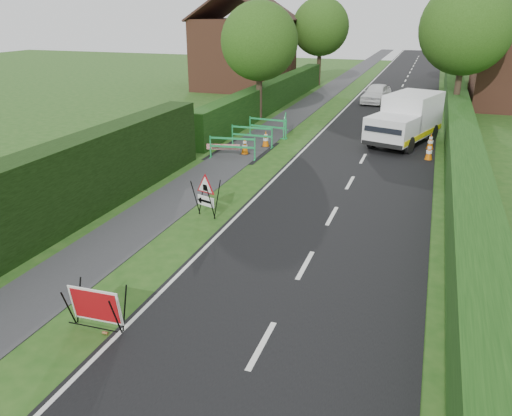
# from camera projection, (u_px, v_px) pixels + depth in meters

# --- Properties ---
(ground) EXTENTS (120.00, 120.00, 0.00)m
(ground) POSITION_uv_depth(u_px,v_px,m) (200.00, 268.00, 12.72)
(ground) COLOR #1F4A15
(ground) RESTS_ON ground
(road_surface) EXTENTS (6.00, 90.00, 0.02)m
(road_surface) POSITION_uv_depth(u_px,v_px,m) (402.00, 87.00, 42.66)
(road_surface) COLOR black
(road_surface) RESTS_ON ground
(footpath) EXTENTS (2.00, 90.00, 0.02)m
(footpath) POSITION_uv_depth(u_px,v_px,m) (338.00, 84.00, 44.35)
(footpath) COLOR #2D2D30
(footpath) RESTS_ON ground
(hedge_west_near) EXTENTS (1.10, 18.00, 2.50)m
(hedge_west_near) POSITION_uv_depth(u_px,v_px,m) (42.00, 240.00, 14.26)
(hedge_west_near) COLOR black
(hedge_west_near) RESTS_ON ground
(hedge_west_far) EXTENTS (1.00, 24.00, 1.80)m
(hedge_west_far) POSITION_uv_depth(u_px,v_px,m) (273.00, 108.00, 33.56)
(hedge_west_far) COLOR #14380F
(hedge_west_far) RESTS_ON ground
(hedge_east) EXTENTS (1.20, 50.00, 1.50)m
(hedge_east) POSITION_uv_depth(u_px,v_px,m) (457.00, 143.00, 24.76)
(hedge_east) COLOR #14380F
(hedge_east) RESTS_ON ground
(house_west) EXTENTS (7.50, 7.40, 7.88)m
(house_west) POSITION_uv_depth(u_px,v_px,m) (245.00, 53.00, 41.05)
(house_west) COLOR brown
(house_west) RESTS_ON ground
(tree_nw) EXTENTS (4.40, 4.40, 6.70)m
(tree_nw) POSITION_uv_depth(u_px,v_px,m) (259.00, 41.00, 28.28)
(tree_nw) COLOR #2D2116
(tree_nw) RESTS_ON ground
(tree_ne) EXTENTS (5.20, 5.20, 7.79)m
(tree_ne) POSITION_uv_depth(u_px,v_px,m) (466.00, 28.00, 28.15)
(tree_ne) COLOR #2D2116
(tree_ne) RESTS_ON ground
(tree_fw) EXTENTS (4.80, 4.80, 7.24)m
(tree_fw) POSITION_uv_depth(u_px,v_px,m) (321.00, 27.00, 42.19)
(tree_fw) COLOR #2D2116
(tree_fw) RESTS_ON ground
(tree_fe) EXTENTS (4.20, 4.20, 6.33)m
(tree_fe) POSITION_uv_depth(u_px,v_px,m) (457.00, 34.00, 42.54)
(tree_fe) COLOR #2D2116
(tree_fe) RESTS_ON ground
(red_rect_sign) EXTENTS (1.15, 0.72, 0.95)m
(red_rect_sign) POSITION_uv_depth(u_px,v_px,m) (96.00, 306.00, 10.08)
(red_rect_sign) COLOR black
(red_rect_sign) RESTS_ON ground
(triangle_sign) EXTENTS (1.04, 1.04, 1.21)m
(triangle_sign) POSITION_uv_depth(u_px,v_px,m) (205.00, 192.00, 15.57)
(triangle_sign) COLOR black
(triangle_sign) RESTS_ON ground
(works_van) EXTENTS (3.46, 5.50, 2.35)m
(works_van) POSITION_uv_depth(u_px,v_px,m) (407.00, 118.00, 24.22)
(works_van) COLOR silver
(works_van) RESTS_ON ground
(traffic_cone_0) EXTENTS (0.38, 0.38, 0.79)m
(traffic_cone_0) POSITION_uv_depth(u_px,v_px,m) (429.00, 152.00, 21.73)
(traffic_cone_0) COLOR black
(traffic_cone_0) RESTS_ON ground
(traffic_cone_1) EXTENTS (0.38, 0.38, 0.79)m
(traffic_cone_1) POSITION_uv_depth(u_px,v_px,m) (431.00, 141.00, 23.40)
(traffic_cone_1) COLOR black
(traffic_cone_1) RESTS_ON ground
(traffic_cone_2) EXTENTS (0.38, 0.38, 0.79)m
(traffic_cone_2) POSITION_uv_depth(u_px,v_px,m) (417.00, 131.00, 25.49)
(traffic_cone_2) COLOR black
(traffic_cone_2) RESTS_ON ground
(traffic_cone_3) EXTENTS (0.38, 0.38, 0.79)m
(traffic_cone_3) POSITION_uv_depth(u_px,v_px,m) (245.00, 146.00, 22.62)
(traffic_cone_3) COLOR black
(traffic_cone_3) RESTS_ON ground
(traffic_cone_4) EXTENTS (0.38, 0.38, 0.79)m
(traffic_cone_4) POSITION_uv_depth(u_px,v_px,m) (266.00, 139.00, 23.89)
(traffic_cone_4) COLOR black
(traffic_cone_4) RESTS_ON ground
(ped_barrier_0) EXTENTS (2.09, 0.65, 1.00)m
(ped_barrier_0) POSITION_uv_depth(u_px,v_px,m) (232.00, 145.00, 21.84)
(ped_barrier_0) COLOR #1A9248
(ped_barrier_0) RESTS_ON ground
(ped_barrier_1) EXTENTS (2.07, 0.39, 1.00)m
(ped_barrier_1) POSITION_uv_depth(u_px,v_px,m) (252.00, 134.00, 23.85)
(ped_barrier_1) COLOR #1A9248
(ped_barrier_1) RESTS_ON ground
(ped_barrier_2) EXTENTS (2.08, 0.52, 1.00)m
(ped_barrier_2) POSITION_uv_depth(u_px,v_px,m) (268.00, 125.00, 25.62)
(ped_barrier_2) COLOR #1A9248
(ped_barrier_2) RESTS_ON ground
(ped_barrier_3) EXTENTS (0.82, 2.08, 1.00)m
(ped_barrier_3) POSITION_uv_depth(u_px,v_px,m) (285.00, 123.00, 26.16)
(ped_barrier_3) COLOR #1A9248
(ped_barrier_3) RESTS_ON ground
(redwhite_plank) EXTENTS (1.46, 0.41, 0.25)m
(redwhite_plank) POSITION_uv_depth(u_px,v_px,m) (223.00, 157.00, 22.43)
(redwhite_plank) COLOR red
(redwhite_plank) RESTS_ON ground
(litter_can) EXTENTS (0.12, 0.07, 0.07)m
(litter_can) POSITION_uv_depth(u_px,v_px,m) (106.00, 335.00, 10.10)
(litter_can) COLOR #BF7F4C
(litter_can) RESTS_ON ground
(hatchback_car) EXTENTS (2.00, 4.05, 1.33)m
(hatchback_car) POSITION_uv_depth(u_px,v_px,m) (376.00, 93.00, 35.24)
(hatchback_car) COLOR white
(hatchback_car) RESTS_ON ground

